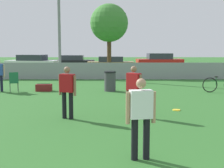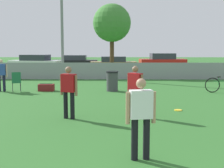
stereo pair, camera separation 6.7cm
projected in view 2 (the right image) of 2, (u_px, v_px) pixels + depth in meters
fence_backline at (123, 71)px, 20.37m from camera, size 18.53×0.07×1.21m
tree_near_pole at (112, 23)px, 23.41m from camera, size 2.86×2.86×5.34m
player_receiver_white at (141, 113)px, 5.86m from camera, size 0.57×0.29×1.56m
player_thrower_red at (69, 89)px, 9.25m from camera, size 0.54×0.36×1.56m
player_defender_red at (135, 88)px, 9.54m from camera, size 0.46×0.44×1.56m
spectator_in_blue at (1, 73)px, 14.87m from camera, size 0.55×0.29×1.54m
frisbee_disc at (178, 110)px, 10.53m from camera, size 0.27×0.27×0.03m
folding_chair_sideline at (16, 81)px, 14.75m from camera, size 0.52×0.52×0.95m
bicycle_sideline at (223, 85)px, 14.58m from camera, size 1.71×0.44×0.75m
trash_bin at (112, 81)px, 15.06m from camera, size 0.57×0.57×0.97m
gear_bag_sideline at (46, 88)px, 15.13m from camera, size 0.74×0.41×0.36m
parked_car_white at (35, 63)px, 28.03m from camera, size 4.79×2.51×1.41m
parked_car_dark at (75, 62)px, 30.26m from camera, size 4.44×1.82×1.31m
parked_car_tan at (113, 64)px, 27.57m from camera, size 4.12×1.85×1.27m
parked_car_red at (163, 61)px, 30.47m from camera, size 4.57×2.05×1.48m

